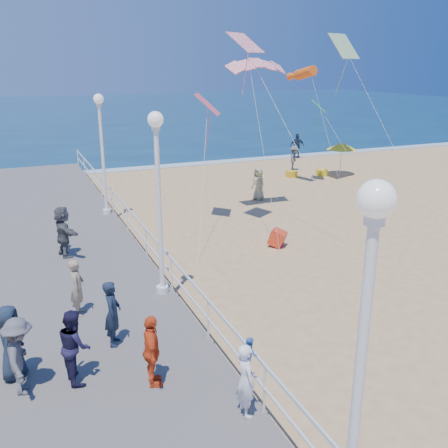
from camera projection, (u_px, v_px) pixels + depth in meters
name	position (u px, v px, depth m)	size (l,w,h in m)	color
ground	(314.00, 276.00, 17.04)	(160.00, 160.00, 0.00)	tan
ocean	(74.00, 113.00, 74.00)	(160.00, 90.00, 0.05)	#0C2E4B
surf_line	(154.00, 167.00, 35.00)	(160.00, 1.20, 0.04)	white
boardwalk	(90.00, 311.00, 14.19)	(5.00, 44.00, 0.40)	slate
railing	(171.00, 264.00, 14.78)	(0.05, 42.00, 0.55)	white
lamp_post_near	(362.00, 345.00, 6.05)	(0.44, 0.44, 5.32)	white
lamp_post_mid	(158.00, 186.00, 13.93)	(0.44, 0.44, 5.32)	white
lamp_post_far	(102.00, 142.00, 21.82)	(0.44, 0.44, 5.32)	white
woman_holding_toddler	(246.00, 380.00, 9.53)	(0.55, 0.36, 1.52)	white
toddler_held	(250.00, 354.00, 9.58)	(0.34, 0.27, 0.70)	#387AD4
spectator_0	(113.00, 313.00, 11.94)	(0.60, 0.39, 1.65)	#172133
spectator_2	(20.00, 356.00, 10.15)	(1.09, 0.63, 1.68)	#535256
spectator_3	(152.00, 351.00, 10.40)	(0.94, 0.39, 1.61)	#E3481C
spectator_4	(11.00, 342.00, 10.64)	(0.83, 0.54, 1.70)	#182336
spectator_5	(63.00, 231.00, 17.49)	(1.70, 0.54, 1.83)	#4F5054
spectator_6	(77.00, 287.00, 13.41)	(0.57, 0.38, 1.58)	gray
spectator_7	(75.00, 345.00, 10.58)	(0.80, 0.62, 1.64)	#1B1937
beach_walker_a	(294.00, 158.00, 33.64)	(1.10, 0.63, 1.71)	#525357
beach_walker_b	(297.00, 146.00, 38.19)	(1.10, 0.46, 1.88)	#1C293E
beach_walker_c	(258.00, 184.00, 26.39)	(0.85, 0.56, 1.75)	tan
box_kite	(277.00, 239.00, 19.72)	(0.55, 0.55, 0.60)	red
beach_umbrella	(342.00, 146.00, 31.93)	(1.90, 1.90, 2.14)	white
beach_chair_left	(291.00, 174.00, 31.94)	(0.55, 0.55, 0.40)	gold
beach_chair_right	(322.00, 173.00, 32.36)	(0.55, 0.55, 0.40)	yellow
kite_parafoil	(257.00, 63.00, 21.97)	(2.76, 0.90, 0.30)	red
kite_windsock	(305.00, 73.00, 27.30)	(0.56, 0.56, 2.22)	#DF5112
kite_diamond_pink	(208.00, 104.00, 21.02)	(1.31, 1.31, 0.02)	#E05268
kite_diamond_multi	(344.00, 46.00, 27.42)	(1.71, 1.71, 0.02)	#1BB7ED
kite_diamond_green	(319.00, 106.00, 28.88)	(1.04, 1.04, 0.02)	green
kite_diamond_redwhite	(246.00, 42.00, 19.36)	(1.27, 1.27, 0.02)	red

